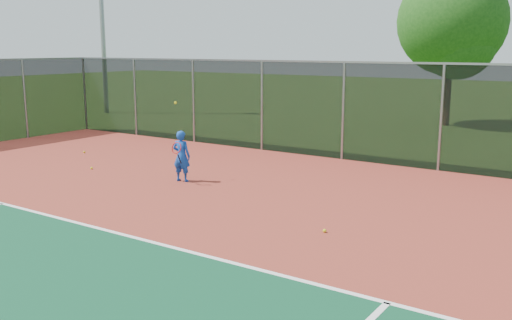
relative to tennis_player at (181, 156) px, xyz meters
The scene contains 7 objects.
court_apron 7.16m from the tennis_player, 43.73° to the right, with size 30.00×20.00×0.02m, color maroon.
fence_back 7.28m from the tennis_player, 44.60° to the left, with size 30.00×0.06×3.03m.
tennis_player is the anchor object (origin of this frame).
practice_ball_2 3.21m from the tennis_player, behind, with size 0.07×0.07×0.07m, color yellow.
practice_ball_3 5.35m from the tennis_player, 18.53° to the right, with size 0.07×0.07×0.07m, color yellow.
practice_ball_6 5.55m from the tennis_player, 166.92° to the left, with size 0.07×0.07×0.07m, color yellow.
tree_back_left 15.61m from the tennis_player, 80.07° to the left, with size 4.72×4.72×6.94m.
Camera 1 is at (4.56, -4.01, 3.45)m, focal length 40.00 mm.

